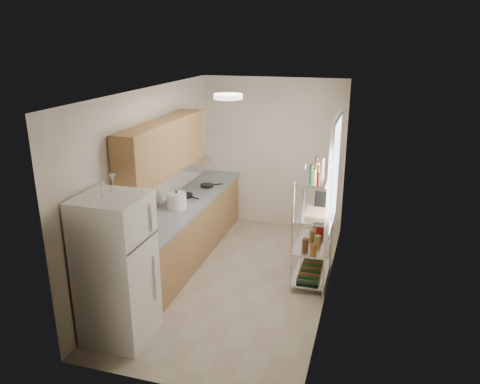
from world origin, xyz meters
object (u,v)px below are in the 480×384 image
object	(u,v)px
cutting_board	(319,213)
espresso_machine	(322,197)
refrigerator	(117,269)
frying_pan_large	(185,195)
rice_cooker	(177,201)

from	to	relation	value
cutting_board	espresso_machine	distance (m)	0.32
refrigerator	frying_pan_large	distance (m)	2.29
refrigerator	rice_cooker	xyz separation A→B (m)	(-0.07, 1.79, 0.18)
rice_cooker	cutting_board	size ratio (longest dim) A/B	0.62
cutting_board	rice_cooker	bearing A→B (deg)	-178.32
rice_cooker	frying_pan_large	bearing A→B (deg)	99.74
refrigerator	rice_cooker	world-z (taller)	refrigerator
rice_cooker	cutting_board	bearing A→B (deg)	1.68
rice_cooker	cutting_board	distance (m)	2.02
espresso_machine	rice_cooker	bearing A→B (deg)	-166.91
rice_cooker	espresso_machine	bearing A→B (deg)	9.99
refrigerator	espresso_machine	distance (m)	2.91
refrigerator	cutting_board	distance (m)	2.69
refrigerator	rice_cooker	bearing A→B (deg)	92.32
frying_pan_large	espresso_machine	world-z (taller)	espresso_machine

